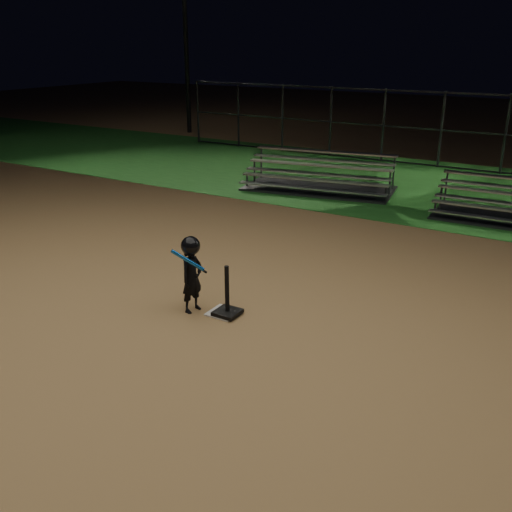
# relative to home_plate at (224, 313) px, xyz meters

# --- Properties ---
(ground) EXTENTS (80.00, 80.00, 0.00)m
(ground) POSITION_rel_home_plate_xyz_m (0.00, 0.00, -0.01)
(ground) COLOR #977144
(ground) RESTS_ON ground
(grass_strip) EXTENTS (60.00, 8.00, 0.01)m
(grass_strip) POSITION_rel_home_plate_xyz_m (0.00, 10.00, -0.01)
(grass_strip) COLOR #1A521A
(grass_strip) RESTS_ON ground
(home_plate) EXTENTS (0.45, 0.45, 0.02)m
(home_plate) POSITION_rel_home_plate_xyz_m (0.00, 0.00, 0.00)
(home_plate) COLOR beige
(home_plate) RESTS_ON ground
(batting_tee) EXTENTS (0.38, 0.38, 0.81)m
(batting_tee) POSITION_rel_home_plate_xyz_m (0.09, -0.03, 0.16)
(batting_tee) COLOR black
(batting_tee) RESTS_ON home_plate
(child_batter) EXTENTS (0.46, 0.55, 1.25)m
(child_batter) POSITION_rel_home_plate_xyz_m (-0.48, -0.16, 0.65)
(child_batter) COLOR black
(child_batter) RESTS_ON ground
(bleacher_left) EXTENTS (4.46, 2.69, 1.02)m
(bleacher_left) POSITION_rel_home_plate_xyz_m (-2.13, 8.08, 0.20)
(bleacher_left) COLOR #BBBBC0
(bleacher_left) RESTS_ON ground
(backstop_fence) EXTENTS (20.08, 0.08, 2.50)m
(backstop_fence) POSITION_rel_home_plate_xyz_m (0.00, 13.00, 1.24)
(backstop_fence) COLOR #38383D
(backstop_fence) RESTS_ON ground
(light_pole_left) EXTENTS (0.90, 0.53, 8.30)m
(light_pole_left) POSITION_rel_home_plate_xyz_m (-12.00, 14.94, 4.93)
(light_pole_left) COLOR #2D2D30
(light_pole_left) RESTS_ON ground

